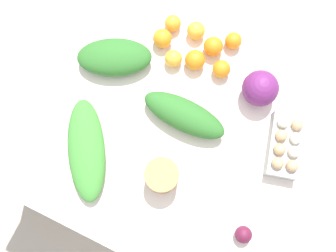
{
  "coord_description": "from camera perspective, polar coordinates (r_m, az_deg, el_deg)",
  "views": [
    {
      "loc": [
        -0.14,
        0.29,
        2.2
      ],
      "look_at": [
        0.0,
        0.0,
        0.77
      ],
      "focal_mm": 40.0,
      "sensor_mm": 36.0,
      "label": 1
    }
  ],
  "objects": [
    {
      "name": "ground_plane",
      "position": [
        2.22,
        -0.0,
        -4.45
      ],
      "size": [
        8.0,
        8.0,
        0.0
      ],
      "primitive_type": "plane",
      "color": "#B2A899"
    },
    {
      "name": "dining_table",
      "position": [
        1.57,
        -0.0,
        -0.89
      ],
      "size": [
        1.41,
        1.01,
        0.75
      ],
      "color": "silver",
      "rests_on": "ground_plane"
    },
    {
      "name": "cabbage_purple",
      "position": [
        1.49,
        13.88,
        5.59
      ],
      "size": [
        0.14,
        0.14,
        0.14
      ],
      "primitive_type": "sphere",
      "color": "#6B2366",
      "rests_on": "dining_table"
    },
    {
      "name": "egg_carton",
      "position": [
        1.49,
        17.42,
        -2.8
      ],
      "size": [
        0.18,
        0.27,
        0.09
      ],
      "rotation": [
        0.0,
        0.0,
        1.82
      ],
      "color": "#A8A8A3",
      "rests_on": "dining_table"
    },
    {
      "name": "paper_bag",
      "position": [
        1.39,
        -0.94,
        -7.61
      ],
      "size": [
        0.13,
        0.13,
        0.11
      ],
      "primitive_type": "cylinder",
      "color": "#A87F51",
      "rests_on": "dining_table"
    },
    {
      "name": "greens_bunch_kale",
      "position": [
        1.53,
        -8.17,
        10.33
      ],
      "size": [
        0.34,
        0.28,
        0.1
      ],
      "primitive_type": "ellipsoid",
      "rotation": [
        0.0,
        0.0,
        3.6
      ],
      "color": "#2D6B28",
      "rests_on": "dining_table"
    },
    {
      "name": "greens_bunch_scallion",
      "position": [
        1.44,
        2.47,
        1.68
      ],
      "size": [
        0.34,
        0.13,
        0.1
      ],
      "primitive_type": "ellipsoid",
      "rotation": [
        0.0,
        0.0,
        3.12
      ],
      "color": "#2D6B28",
      "rests_on": "dining_table"
    },
    {
      "name": "greens_bunch_chard",
      "position": [
        1.46,
        -12.33,
        -3.5
      ],
      "size": [
        0.33,
        0.41,
        0.08
      ],
      "primitive_type": "ellipsoid",
      "rotation": [
        0.0,
        0.0,
        2.14
      ],
      "color": "#3D8433",
      "rests_on": "dining_table"
    },
    {
      "name": "beet_root",
      "position": [
        1.44,
        11.41,
        -15.91
      ],
      "size": [
        0.06,
        0.06,
        0.06
      ],
      "primitive_type": "sphere",
      "color": "#5B1933",
      "rests_on": "dining_table"
    },
    {
      "name": "orange_0",
      "position": [
        1.56,
        6.91,
        11.94
      ],
      "size": [
        0.08,
        0.08,
        0.08
      ],
      "primitive_type": "sphere",
      "color": "orange",
      "rests_on": "dining_table"
    },
    {
      "name": "orange_1",
      "position": [
        1.53,
        0.82,
        10.23
      ],
      "size": [
        0.07,
        0.07,
        0.07
      ],
      "primitive_type": "sphere",
      "color": "#F9A833",
      "rests_on": "dining_table"
    },
    {
      "name": "orange_2",
      "position": [
        1.53,
        4.14,
        9.98
      ],
      "size": [
        0.08,
        0.08,
        0.08
      ],
      "primitive_type": "sphere",
      "color": "orange",
      "rests_on": "dining_table"
    },
    {
      "name": "orange_3",
      "position": [
        1.53,
        8.14,
        8.58
      ],
      "size": [
        0.07,
        0.07,
        0.07
      ],
      "primitive_type": "sphere",
      "color": "orange",
      "rests_on": "dining_table"
    },
    {
      "name": "orange_4",
      "position": [
        1.58,
        4.28,
        14.29
      ],
      "size": [
        0.07,
        0.07,
        0.07
      ],
      "primitive_type": "sphere",
      "color": "#F9A833",
      "rests_on": "dining_table"
    },
    {
      "name": "orange_5",
      "position": [
        1.6,
        0.74,
        15.4
      ],
      "size": [
        0.07,
        0.07,
        0.07
      ],
      "primitive_type": "sphere",
      "color": "orange",
      "rests_on": "dining_table"
    },
    {
      "name": "orange_6",
      "position": [
        1.59,
        9.92,
        12.67
      ],
      "size": [
        0.07,
        0.07,
        0.07
      ],
      "primitive_type": "sphere",
      "color": "orange",
      "rests_on": "dining_table"
    },
    {
      "name": "orange_7",
      "position": [
        1.56,
        -0.86,
        13.21
      ],
      "size": [
        0.08,
        0.08,
        0.08
      ],
      "primitive_type": "sphere",
      "color": "orange",
      "rests_on": "dining_table"
    }
  ]
}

